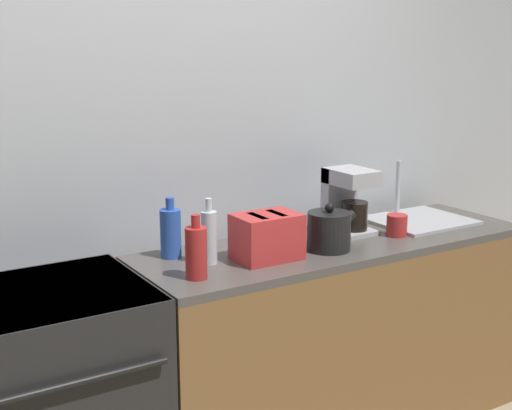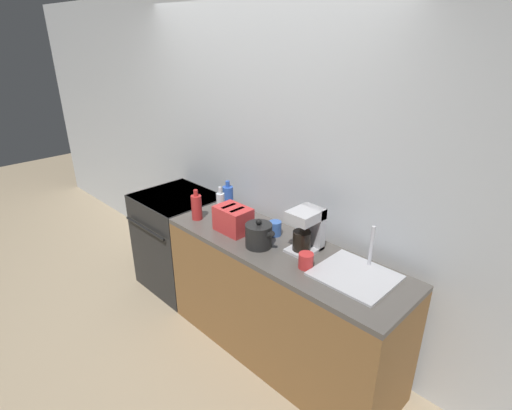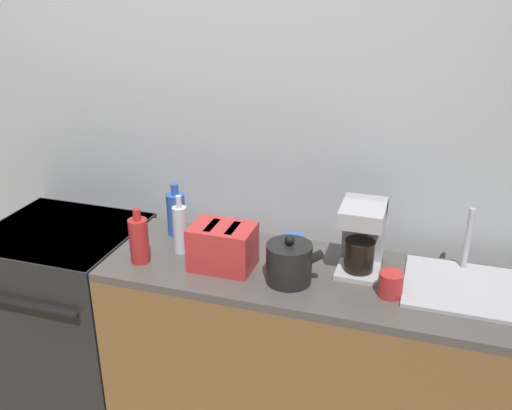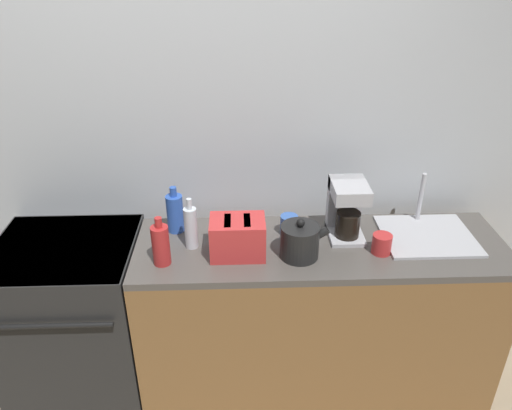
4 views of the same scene
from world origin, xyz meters
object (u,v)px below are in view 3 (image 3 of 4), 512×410
(stove, at_px, (72,309))
(toaster, at_px, (223,247))
(bottle_blue, at_px, (176,213))
(coffee_maker, at_px, (362,234))
(cup_red, at_px, (391,284))
(bottle_clear, at_px, (180,229))
(kettle, at_px, (289,263))
(bottle_red, at_px, (139,240))
(cup_blue, at_px, (294,246))

(stove, xyz_separation_m, toaster, (0.87, -0.09, 0.54))
(bottle_blue, bearing_deg, coffee_maker, -4.13)
(stove, height_order, cup_red, cup_red)
(bottle_blue, bearing_deg, bottle_clear, -59.46)
(kettle, relative_size, coffee_maker, 0.78)
(kettle, relative_size, cup_red, 2.36)
(bottle_blue, distance_m, bottle_red, 0.30)
(bottle_clear, height_order, cup_blue, bottle_clear)
(bottle_clear, distance_m, cup_red, 0.92)
(stove, height_order, kettle, kettle)
(toaster, xyz_separation_m, cup_blue, (0.26, 0.17, -0.04))
(toaster, xyz_separation_m, bottle_blue, (-0.32, 0.23, 0.01))
(coffee_maker, bearing_deg, toaster, -163.06)
(coffee_maker, distance_m, cup_red, 0.26)
(cup_blue, bearing_deg, toaster, -146.98)
(stove, distance_m, bottle_clear, 0.85)
(cup_red, xyz_separation_m, cup_blue, (-0.43, 0.19, 0.00))
(kettle, height_order, cup_red, kettle)
(kettle, distance_m, bottle_blue, 0.67)
(bottle_red, distance_m, cup_red, 1.05)
(kettle, bearing_deg, stove, 174.08)
(bottle_blue, height_order, bottle_red, bottle_blue)
(cup_red, bearing_deg, bottle_clear, 174.53)
(bottle_clear, bearing_deg, toaster, -17.74)
(bottle_blue, relative_size, cup_blue, 2.35)
(kettle, bearing_deg, bottle_blue, 157.06)
(kettle, xyz_separation_m, cup_blue, (-0.03, 0.20, -0.03))
(kettle, distance_m, cup_blue, 0.20)
(stove, distance_m, cup_red, 1.64)
(toaster, distance_m, bottle_clear, 0.24)
(kettle, distance_m, bottle_clear, 0.53)
(stove, distance_m, bottle_blue, 0.79)
(coffee_maker, height_order, bottle_red, coffee_maker)
(bottle_blue, relative_size, cup_red, 2.55)
(toaster, xyz_separation_m, coffee_maker, (0.55, 0.17, 0.06))
(stove, distance_m, cup_blue, 1.24)
(bottle_red, height_order, cup_blue, bottle_red)
(toaster, bearing_deg, coffee_maker, 16.94)
(stove, relative_size, cup_red, 9.33)
(kettle, bearing_deg, cup_blue, 99.29)
(toaster, bearing_deg, cup_blue, 33.02)
(kettle, height_order, coffee_maker, coffee_maker)
(toaster, distance_m, bottle_blue, 0.39)
(toaster, xyz_separation_m, bottle_clear, (-0.23, 0.07, 0.02))
(kettle, distance_m, toaster, 0.30)
(stove, relative_size, toaster, 3.51)
(stove, xyz_separation_m, kettle, (1.17, -0.12, 0.53))
(stove, bearing_deg, kettle, -5.92)
(stove, height_order, cup_blue, cup_blue)
(coffee_maker, xyz_separation_m, cup_blue, (-0.29, 0.00, -0.11))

